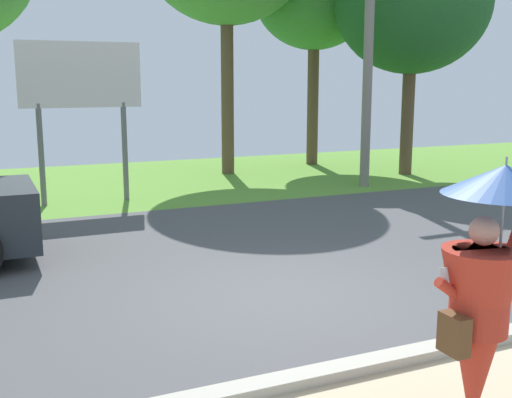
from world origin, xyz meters
TOP-DOWN VIEW (x-y plane):
  - ground_plane at (0.00, 2.95)m, footprint 40.00×22.00m
  - monk_pedestrian at (-0.03, -3.20)m, footprint 1.03×0.92m
  - utility_pole at (5.61, 6.82)m, footprint 1.80×0.24m
  - roadside_billboard at (-1.29, 7.48)m, footprint 2.60×0.12m
  - tree_left_far at (7.89, 8.12)m, footprint 4.30×4.30m

SIDE VIEW (x-z plane):
  - ground_plane at x=0.00m, z-range -0.15..0.05m
  - monk_pedestrian at x=-0.03m, z-range 0.00..2.13m
  - roadside_billboard at x=-1.29m, z-range 0.80..4.30m
  - utility_pole at x=5.61m, z-range 0.17..6.46m
  - tree_left_far at x=7.89m, z-range 1.41..8.17m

